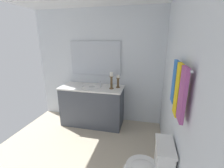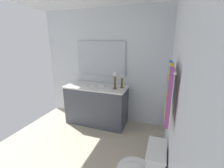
{
  "view_description": "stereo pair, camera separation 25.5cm",
  "coord_description": "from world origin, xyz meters",
  "px_view_note": "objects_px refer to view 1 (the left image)",
  "views": [
    {
      "loc": [
        1.72,
        1.06,
        1.81
      ],
      "look_at": [
        -0.53,
        0.54,
        1.14
      ],
      "focal_mm": 24.52,
      "sensor_mm": 36.0,
      "label": 1
    },
    {
      "loc": [
        1.65,
        1.3,
        1.81
      ],
      "look_at": [
        -0.53,
        0.54,
        1.14
      ],
      "focal_mm": 24.52,
      "sensor_mm": 36.0,
      "label": 2
    }
  ],
  "objects_px": {
    "candle_holder_short": "(111,80)",
    "towel_near_corner": "(183,95)",
    "towel_center": "(178,90)",
    "sink_basin": "(92,88)",
    "candle_holder_tall": "(118,81)",
    "towel_bar": "(183,65)",
    "mirror": "(95,58)",
    "towel_near_vanity": "(175,82)",
    "vanity_cabinet": "(92,105)"
  },
  "relations": [
    {
      "from": "vanity_cabinet",
      "to": "candle_holder_short",
      "type": "height_order",
      "value": "candle_holder_short"
    },
    {
      "from": "towel_near_corner",
      "to": "sink_basin",
      "type": "bearing_deg",
      "value": -139.71
    },
    {
      "from": "sink_basin",
      "to": "candle_holder_tall",
      "type": "relative_size",
      "value": 1.5
    },
    {
      "from": "vanity_cabinet",
      "to": "sink_basin",
      "type": "relative_size",
      "value": 3.33
    },
    {
      "from": "candle_holder_tall",
      "to": "vanity_cabinet",
      "type": "bearing_deg",
      "value": -82.45
    },
    {
      "from": "candle_holder_tall",
      "to": "sink_basin",
      "type": "bearing_deg",
      "value": -82.43
    },
    {
      "from": "towel_bar",
      "to": "towel_near_corner",
      "type": "relative_size",
      "value": 1.3
    },
    {
      "from": "towel_near_vanity",
      "to": "towel_near_corner",
      "type": "relative_size",
      "value": 0.98
    },
    {
      "from": "sink_basin",
      "to": "mirror",
      "type": "height_order",
      "value": "mirror"
    },
    {
      "from": "mirror",
      "to": "candle_holder_short",
      "type": "relative_size",
      "value": 3.35
    },
    {
      "from": "towel_bar",
      "to": "towel_near_corner",
      "type": "distance_m",
      "value": 0.29
    },
    {
      "from": "candle_holder_tall",
      "to": "towel_bar",
      "type": "height_order",
      "value": "towel_bar"
    },
    {
      "from": "vanity_cabinet",
      "to": "sink_basin",
      "type": "height_order",
      "value": "sink_basin"
    },
    {
      "from": "candle_holder_short",
      "to": "towel_center",
      "type": "height_order",
      "value": "towel_center"
    },
    {
      "from": "mirror",
      "to": "towel_center",
      "type": "bearing_deg",
      "value": 38.95
    },
    {
      "from": "towel_bar",
      "to": "towel_center",
      "type": "bearing_deg",
      "value": -90.0
    },
    {
      "from": "mirror",
      "to": "towel_near_corner",
      "type": "xyz_separation_m",
      "value": [
        1.94,
        1.41,
        -0.04
      ]
    },
    {
      "from": "vanity_cabinet",
      "to": "towel_near_vanity",
      "type": "bearing_deg",
      "value": 48.1
    },
    {
      "from": "towel_center",
      "to": "candle_holder_short",
      "type": "bearing_deg",
      "value": -145.72
    },
    {
      "from": "candle_holder_tall",
      "to": "towel_near_corner",
      "type": "distance_m",
      "value": 1.97
    },
    {
      "from": "towel_bar",
      "to": "towel_near_vanity",
      "type": "distance_m",
      "value": 0.28
    },
    {
      "from": "sink_basin",
      "to": "candle_holder_short",
      "type": "xyz_separation_m",
      "value": [
        0.04,
        0.44,
        0.22
      ]
    },
    {
      "from": "vanity_cabinet",
      "to": "candle_holder_short",
      "type": "distance_m",
      "value": 0.75
    },
    {
      "from": "mirror",
      "to": "towel_near_vanity",
      "type": "xyz_separation_m",
      "value": [
        1.54,
        1.41,
        -0.04
      ]
    },
    {
      "from": "vanity_cabinet",
      "to": "candle_holder_short",
      "type": "relative_size",
      "value": 3.99
    },
    {
      "from": "candle_holder_tall",
      "to": "towel_near_vanity",
      "type": "relative_size",
      "value": 0.6
    },
    {
      "from": "candle_holder_short",
      "to": "towel_center",
      "type": "distance_m",
      "value": 1.75
    },
    {
      "from": "mirror",
      "to": "candle_holder_short",
      "type": "distance_m",
      "value": 0.67
    },
    {
      "from": "mirror",
      "to": "towel_near_corner",
      "type": "height_order",
      "value": "mirror"
    },
    {
      "from": "candle_holder_short",
      "to": "towel_near_corner",
      "type": "bearing_deg",
      "value": 30.89
    },
    {
      "from": "candle_holder_short",
      "to": "towel_near_corner",
      "type": "relative_size",
      "value": 0.74
    },
    {
      "from": "towel_near_vanity",
      "to": "towel_bar",
      "type": "bearing_deg",
      "value": 5.2
    },
    {
      "from": "vanity_cabinet",
      "to": "candle_holder_tall",
      "type": "height_order",
      "value": "candle_holder_tall"
    },
    {
      "from": "sink_basin",
      "to": "towel_near_corner",
      "type": "relative_size",
      "value": 0.88
    },
    {
      "from": "vanity_cabinet",
      "to": "sink_basin",
      "type": "distance_m",
      "value": 0.39
    },
    {
      "from": "candle_holder_short",
      "to": "towel_center",
      "type": "relative_size",
      "value": 0.67
    },
    {
      "from": "candle_holder_short",
      "to": "towel_center",
      "type": "xyz_separation_m",
      "value": [
        1.42,
        0.97,
        0.32
      ]
    },
    {
      "from": "mirror",
      "to": "towel_center",
      "type": "xyz_separation_m",
      "value": [
        1.74,
        1.41,
        -0.06
      ]
    },
    {
      "from": "candle_holder_short",
      "to": "towel_bar",
      "type": "distance_m",
      "value": 1.81
    },
    {
      "from": "sink_basin",
      "to": "candle_holder_tall",
      "type": "bearing_deg",
      "value": 97.57
    },
    {
      "from": "candle_holder_tall",
      "to": "towel_center",
      "type": "bearing_deg",
      "value": 29.17
    },
    {
      "from": "sink_basin",
      "to": "towel_near_corner",
      "type": "bearing_deg",
      "value": 40.29
    },
    {
      "from": "sink_basin",
      "to": "towel_bar",
      "type": "height_order",
      "value": "towel_bar"
    },
    {
      "from": "candle_holder_tall",
      "to": "candle_holder_short",
      "type": "height_order",
      "value": "candle_holder_short"
    },
    {
      "from": "vanity_cabinet",
      "to": "towel_near_vanity",
      "type": "xyz_separation_m",
      "value": [
        1.26,
        1.41,
        0.96
      ]
    },
    {
      "from": "towel_bar",
      "to": "towel_near_vanity",
      "type": "relative_size",
      "value": 1.33
    },
    {
      "from": "sink_basin",
      "to": "candle_holder_tall",
      "type": "distance_m",
      "value": 0.58
    },
    {
      "from": "candle_holder_tall",
      "to": "towel_near_vanity",
      "type": "height_order",
      "value": "towel_near_vanity"
    },
    {
      "from": "candle_holder_tall",
      "to": "towel_near_corner",
      "type": "xyz_separation_m",
      "value": [
        1.73,
        0.86,
        0.39
      ]
    },
    {
      "from": "towel_bar",
      "to": "towel_center",
      "type": "height_order",
      "value": "towel_center"
    }
  ]
}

